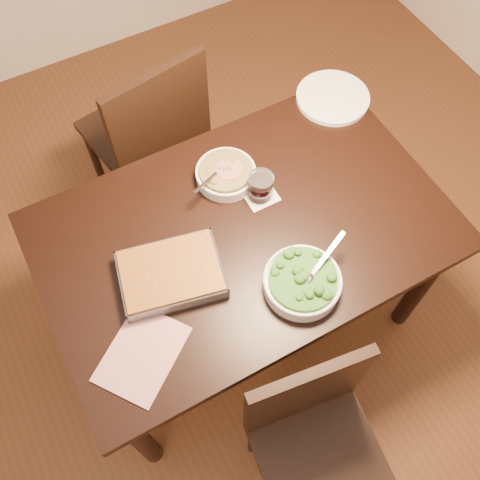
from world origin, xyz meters
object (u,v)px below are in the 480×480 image
Objects in this scene: dinner_plate at (333,98)px; table at (244,242)px; broccoli_bowl at (302,282)px; wine_tumbler at (260,186)px; stew_bowl at (226,174)px; chair_near at (313,434)px; baking_dish at (171,274)px; chair_far at (150,132)px.

table is at bearing -149.04° from dinner_plate.
table is 0.71m from dinner_plate.
wine_tumbler is (0.06, 0.38, 0.02)m from broccoli_bowl.
chair_near is (-0.15, -0.88, -0.30)m from stew_bowl.
baking_dish is 0.44m from wine_tumbler.
chair_near is at bearing -112.49° from broccoli_bowl.
chair_far reaches higher than table.
chair_far reaches higher than stew_bowl.
broccoli_bowl is (0.06, -0.28, 0.13)m from table.
chair_far reaches higher than chair_near.
wine_tumbler is 0.12× the size of chair_near.
dinner_plate is 0.79m from chair_far.
stew_bowl is 0.50m from broccoli_bowl.
chair_near reaches higher than broccoli_bowl.
wine_tumbler reaches higher than table.
chair_near reaches higher than stew_bowl.
dinner_plate is (0.90, 0.41, -0.02)m from baking_dish.
dinner_plate is at bearing 49.55° from broccoli_bowl.
chair_far reaches higher than wine_tumbler.
baking_dish is 0.99m from dinner_plate.
baking_dish is 1.28× the size of dinner_plate.
broccoli_bowl reaches higher than stew_bowl.
stew_bowl is 0.43m from baking_dish.
stew_bowl is at bearing 121.10° from wine_tumbler.
chair_far is at bearing 105.49° from wine_tumbler.
chair_far is at bearing 101.36° from stew_bowl.
stew_bowl reaches higher than table.
dinner_plate is 0.30× the size of chair_far.
stew_bowl is 0.79× the size of dinner_plate.
broccoli_bowl is at bearing -78.68° from table.
table is 0.69m from chair_near.
wine_tumbler is (0.07, -0.12, 0.03)m from stew_bowl.
stew_bowl reaches higher than baking_dish.
stew_bowl is 0.27× the size of chair_near.
broccoli_bowl is 0.38m from wine_tumbler.
broccoli_bowl is at bearing -130.45° from dinner_plate.
chair_far reaches higher than dinner_plate.
table is 0.75m from chair_far.
stew_bowl is 0.62× the size of baking_dish.
table is at bearing -101.20° from stew_bowl.
dinner_plate reaches higher than table.
stew_bowl is 0.82× the size of broccoli_bowl.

